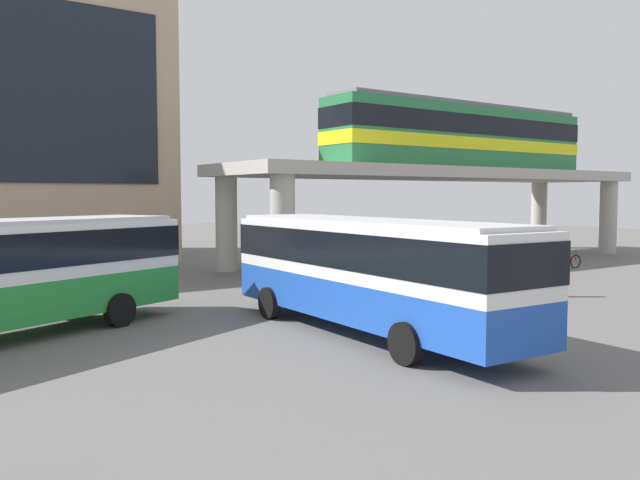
{
  "coord_description": "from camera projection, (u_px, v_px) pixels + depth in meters",
  "views": [
    {
      "loc": [
        -12.45,
        -12.32,
        3.88
      ],
      "look_at": [
        1.45,
        7.55,
        2.2
      ],
      "focal_mm": 36.45,
      "sensor_mm": 36.0,
      "label": 1
    }
  ],
  "objects": [
    {
      "name": "pedestrian_waiting_near_stop",
      "position": [
        554.0,
        277.0,
        24.7
      ],
      "size": [
        0.47,
        0.46,
        1.65
      ],
      "color": "#26262D",
      "rests_on": "ground_plane"
    },
    {
      "name": "bicycle_orange",
      "position": [
        477.0,
        263.0,
        33.46
      ],
      "size": [
        1.77,
        0.41,
        1.04
      ],
      "color": "black",
      "rests_on": "ground_plane"
    },
    {
      "name": "elevated_platform",
      "position": [
        443.0,
        182.0,
        37.82
      ],
      "size": [
        27.77,
        7.02,
        5.39
      ],
      "color": "#ADA89E",
      "rests_on": "ground_plane"
    },
    {
      "name": "bus_main",
      "position": [
        369.0,
        264.0,
        17.96
      ],
      "size": [
        3.1,
        11.14,
        3.22
      ],
      "color": "#1E4CB2",
      "rests_on": "ground_plane"
    },
    {
      "name": "train",
      "position": [
        462.0,
        136.0,
        38.5
      ],
      "size": [
        18.75,
        2.96,
        3.84
      ],
      "color": "#26723F",
      "rests_on": "elevated_platform"
    },
    {
      "name": "bicycle_red",
      "position": [
        568.0,
        262.0,
        34.36
      ],
      "size": [
        1.77,
        0.37,
        1.04
      ],
      "color": "black",
      "rests_on": "ground_plane"
    },
    {
      "name": "bicycle_black",
      "position": [
        522.0,
        262.0,
        34.41
      ],
      "size": [
        1.72,
        0.61,
        1.04
      ],
      "color": "black",
      "rests_on": "ground_plane"
    },
    {
      "name": "ground_plane",
      "position": [
        254.0,
        293.0,
        25.63
      ],
      "size": [
        120.0,
        120.0,
        0.0
      ],
      "primitive_type": "plane",
      "color": "#605E5B"
    },
    {
      "name": "bicycle_brown",
      "position": [
        435.0,
        266.0,
        32.13
      ],
      "size": [
        1.69,
        0.69,
        1.04
      ],
      "color": "black",
      "rests_on": "ground_plane"
    },
    {
      "name": "bicycle_green",
      "position": [
        415.0,
        274.0,
        28.88
      ],
      "size": [
        1.77,
        0.4,
        1.04
      ],
      "color": "black",
      "rests_on": "ground_plane"
    },
    {
      "name": "bicycle_silver",
      "position": [
        469.0,
        268.0,
        31.33
      ],
      "size": [
        1.79,
        0.18,
        1.04
      ],
      "color": "black",
      "rests_on": "ground_plane"
    }
  ]
}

